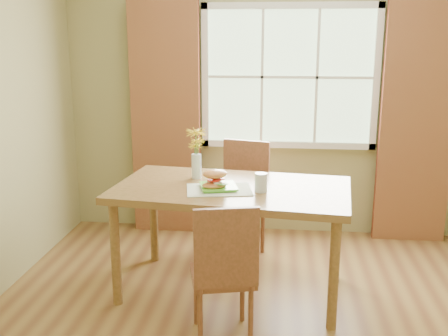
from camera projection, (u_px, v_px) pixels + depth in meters
room at (293, 127)px, 3.05m from camera, size 4.24×3.84×2.74m
window at (289, 77)px, 4.81m from camera, size 1.62×0.06×1.32m
curtain_left at (166, 120)px, 4.94m from camera, size 0.65×0.08×2.20m
curtain_right at (417, 124)px, 4.70m from camera, size 0.65×0.08×2.20m
dining_table at (232, 198)px, 3.79m from camera, size 1.77×1.12×0.81m
chair_near at (224, 267)px, 3.17m from camera, size 0.46×0.46×0.92m
chair_far at (242, 194)px, 4.51m from camera, size 0.51×0.51×1.00m
placemat at (219, 190)px, 3.68m from camera, size 0.50×0.41×0.01m
plate at (218, 187)px, 3.70m from camera, size 0.30×0.30×0.01m
croissant_sandwich at (215, 179)px, 3.64m from camera, size 0.22×0.19×0.13m
water_glass at (261, 183)px, 3.63m from camera, size 0.09×0.09×0.13m
flower_vase at (196, 148)px, 3.94m from camera, size 0.16×0.16×0.38m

